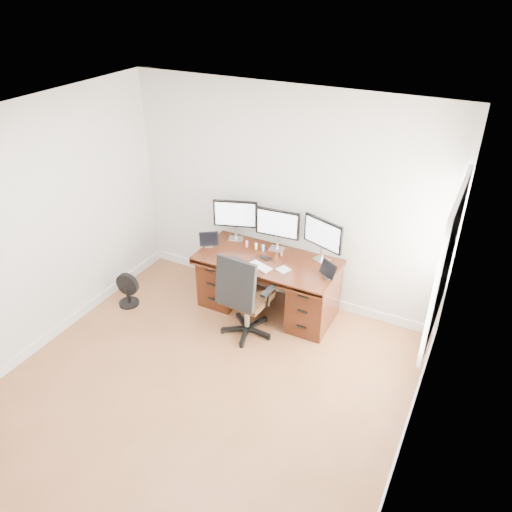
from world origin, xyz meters
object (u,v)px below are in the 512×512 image
at_px(office_chair, 245,309).
at_px(monitor_center, 278,225).
at_px(desk, 268,282).
at_px(floor_fan, 127,290).
at_px(keyboard, 260,266).

relative_size(office_chair, monitor_center, 1.99).
relative_size(desk, office_chair, 1.55).
height_order(desk, monitor_center, monitor_center).
bearing_deg(office_chair, monitor_center, 91.86).
distance_m(office_chair, floor_fan, 1.63).
bearing_deg(desk, monitor_center, 89.97).
height_order(desk, office_chair, office_chair).
bearing_deg(keyboard, office_chair, -74.95).
bearing_deg(floor_fan, desk, 18.91).
bearing_deg(keyboard, monitor_center, 109.84).
bearing_deg(monitor_center, keyboard, -93.63).
distance_m(desk, keyboard, 0.42).
xyz_separation_m(desk, keyboard, (0.00, -0.23, 0.36)).
bearing_deg(office_chair, keyboard, 89.10).
bearing_deg(desk, floor_fan, -156.11).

